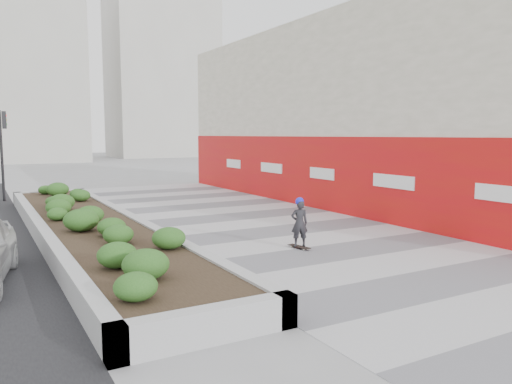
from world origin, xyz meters
TOP-DOWN VIEW (x-y plane):
  - ground at (0.00, 0.00)m, footprint 160.00×160.00m
  - walkway at (0.00, 3.00)m, footprint 8.00×36.00m
  - building at (6.98, 8.98)m, footprint 6.04×24.08m
  - planter at (-5.50, 7.00)m, footprint 3.00×18.00m
  - traffic_signal_near at (-7.23, 17.50)m, footprint 0.33×0.28m
  - distant_bldg_north_l at (-5.00, 55.00)m, footprint 16.00×12.00m
  - distant_bldg_north_r at (15.00, 60.00)m, footprint 14.00×10.00m
  - manhole_cover at (0.50, 3.00)m, footprint 0.44×0.44m
  - skateboarder at (-0.84, 2.60)m, footprint 0.54×0.74m

SIDE VIEW (x-z plane):
  - ground at x=0.00m, z-range 0.00..0.00m
  - manhole_cover at x=0.50m, z-range 0.00..0.01m
  - walkway at x=0.00m, z-range 0.00..0.01m
  - planter at x=-5.50m, z-range -0.03..0.87m
  - skateboarder at x=-0.84m, z-range 0.01..1.42m
  - traffic_signal_near at x=-7.23m, z-range 0.66..4.86m
  - building at x=6.98m, z-range -0.02..7.98m
  - distant_bldg_north_l at x=-5.00m, z-range 0.00..20.00m
  - distant_bldg_north_r at x=15.00m, z-range 0.00..24.00m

